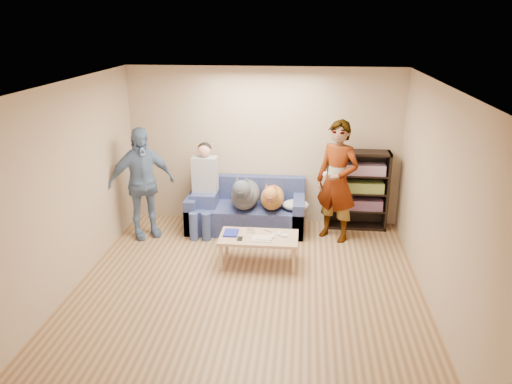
# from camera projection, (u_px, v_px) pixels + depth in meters

# --- Properties ---
(ground) EXTENTS (5.00, 5.00, 0.00)m
(ground) POSITION_uv_depth(u_px,v_px,m) (247.00, 293.00, 6.34)
(ground) COLOR brown
(ground) RESTS_ON ground
(ceiling) EXTENTS (5.00, 5.00, 0.00)m
(ceiling) POSITION_uv_depth(u_px,v_px,m) (245.00, 86.00, 5.49)
(ceiling) COLOR white
(ceiling) RESTS_ON ground
(wall_back) EXTENTS (4.50, 0.00, 4.50)m
(wall_back) POSITION_uv_depth(u_px,v_px,m) (264.00, 146.00, 8.26)
(wall_back) COLOR tan
(wall_back) RESTS_ON ground
(wall_front) EXTENTS (4.50, 0.00, 4.50)m
(wall_front) POSITION_uv_depth(u_px,v_px,m) (204.00, 315.00, 3.57)
(wall_front) COLOR tan
(wall_front) RESTS_ON ground
(wall_left) EXTENTS (0.00, 5.00, 5.00)m
(wall_left) POSITION_uv_depth(u_px,v_px,m) (64.00, 191.00, 6.13)
(wall_left) COLOR tan
(wall_left) RESTS_ON ground
(wall_right) EXTENTS (0.00, 5.00, 5.00)m
(wall_right) POSITION_uv_depth(u_px,v_px,m) (441.00, 204.00, 5.70)
(wall_right) COLOR tan
(wall_right) RESTS_ON ground
(blanket) EXTENTS (0.43, 0.36, 0.15)m
(blanket) POSITION_uv_depth(u_px,v_px,m) (296.00, 205.00, 7.93)
(blanket) COLOR #B4B4B9
(blanket) RESTS_ON sofa
(person_standing_right) EXTENTS (0.82, 0.75, 1.89)m
(person_standing_right) POSITION_uv_depth(u_px,v_px,m) (337.00, 181.00, 7.64)
(person_standing_right) COLOR gray
(person_standing_right) RESTS_ON ground
(person_standing_left) EXTENTS (1.10, 0.94, 1.77)m
(person_standing_left) POSITION_uv_depth(u_px,v_px,m) (142.00, 183.00, 7.75)
(person_standing_left) COLOR #6885A7
(person_standing_left) RESTS_ON ground
(held_controller) EXTENTS (0.07, 0.13, 0.03)m
(held_controller) POSITION_uv_depth(u_px,v_px,m) (325.00, 174.00, 7.42)
(held_controller) COLOR silver
(held_controller) RESTS_ON person_standing_right
(notebook_blue) EXTENTS (0.20, 0.26, 0.03)m
(notebook_blue) POSITION_uv_depth(u_px,v_px,m) (231.00, 233.00, 7.07)
(notebook_blue) COLOR #1C269C
(notebook_blue) RESTS_ON coffee_table
(papers) EXTENTS (0.26, 0.20, 0.02)m
(papers) POSITION_uv_depth(u_px,v_px,m) (262.00, 239.00, 6.88)
(papers) COLOR silver
(papers) RESTS_ON coffee_table
(magazine) EXTENTS (0.22, 0.17, 0.01)m
(magazine) POSITION_uv_depth(u_px,v_px,m) (264.00, 237.00, 6.90)
(magazine) COLOR beige
(magazine) RESTS_ON coffee_table
(camera_silver) EXTENTS (0.11, 0.06, 0.05)m
(camera_silver) POSITION_uv_depth(u_px,v_px,m) (251.00, 231.00, 7.10)
(camera_silver) COLOR silver
(camera_silver) RESTS_ON coffee_table
(controller_a) EXTENTS (0.04, 0.13, 0.03)m
(controller_a) POSITION_uv_depth(u_px,v_px,m) (279.00, 233.00, 7.05)
(controller_a) COLOR white
(controller_a) RESTS_ON coffee_table
(controller_b) EXTENTS (0.09, 0.06, 0.03)m
(controller_b) POSITION_uv_depth(u_px,v_px,m) (284.00, 236.00, 6.97)
(controller_b) COLOR white
(controller_b) RESTS_ON coffee_table
(headphone_cup_a) EXTENTS (0.07, 0.07, 0.02)m
(headphone_cup_a) POSITION_uv_depth(u_px,v_px,m) (273.00, 237.00, 6.95)
(headphone_cup_a) COLOR silver
(headphone_cup_a) RESTS_ON coffee_table
(headphone_cup_b) EXTENTS (0.07, 0.07, 0.02)m
(headphone_cup_b) POSITION_uv_depth(u_px,v_px,m) (273.00, 234.00, 7.02)
(headphone_cup_b) COLOR white
(headphone_cup_b) RESTS_ON coffee_table
(pen_orange) EXTENTS (0.13, 0.06, 0.01)m
(pen_orange) POSITION_uv_depth(u_px,v_px,m) (256.00, 241.00, 6.84)
(pen_orange) COLOR #C95A1C
(pen_orange) RESTS_ON coffee_table
(pen_black) EXTENTS (0.13, 0.08, 0.01)m
(pen_black) POSITION_uv_depth(u_px,v_px,m) (268.00, 231.00, 7.14)
(pen_black) COLOR black
(pen_black) RESTS_ON coffee_table
(wallet) EXTENTS (0.07, 0.12, 0.02)m
(wallet) POSITION_uv_depth(u_px,v_px,m) (240.00, 239.00, 6.89)
(wallet) COLOR black
(wallet) RESTS_ON coffee_table
(sofa) EXTENTS (1.90, 0.85, 0.82)m
(sofa) POSITION_uv_depth(u_px,v_px,m) (246.00, 212.00, 8.24)
(sofa) COLOR #515B93
(sofa) RESTS_ON ground
(person_seated) EXTENTS (0.40, 0.73, 1.47)m
(person_seated) POSITION_uv_depth(u_px,v_px,m) (204.00, 185.00, 8.03)
(person_seated) COLOR #3F4D8B
(person_seated) RESTS_ON sofa
(dog_gray) EXTENTS (0.46, 1.27, 0.67)m
(dog_gray) POSITION_uv_depth(u_px,v_px,m) (245.00, 194.00, 7.95)
(dog_gray) COLOR #494C53
(dog_gray) RESTS_ON sofa
(dog_tan) EXTENTS (0.38, 1.15, 0.55)m
(dog_tan) POSITION_uv_depth(u_px,v_px,m) (272.00, 197.00, 7.92)
(dog_tan) COLOR #BA7B39
(dog_tan) RESTS_ON sofa
(coffee_table) EXTENTS (1.10, 0.60, 0.42)m
(coffee_table) POSITION_uv_depth(u_px,v_px,m) (259.00, 239.00, 7.00)
(coffee_table) COLOR tan
(coffee_table) RESTS_ON ground
(bookshelf) EXTENTS (1.00, 0.34, 1.30)m
(bookshelf) POSITION_uv_depth(u_px,v_px,m) (357.00, 188.00, 8.16)
(bookshelf) COLOR black
(bookshelf) RESTS_ON ground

